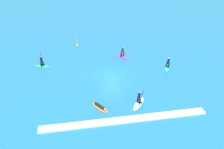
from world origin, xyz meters
name	(u,v)px	position (x,y,z in m)	size (l,w,h in m)	color
ground_plane	(112,78)	(0.00, 0.00, 0.00)	(120.00, 120.00, 0.00)	#1E6B93
surfer_on_orange_board	(100,107)	(-2.41, -6.23, 0.16)	(2.00, 2.35, 0.44)	orange
surfer_on_teal_board	(168,65)	(8.75, 1.34, 0.49)	(1.77, 2.54, 1.79)	#33C6CC
surfer_on_purple_board	(123,55)	(2.79, 6.14, 0.38)	(2.38, 3.05, 2.31)	purple
surfer_on_white_board	(139,101)	(2.12, -6.30, 0.40)	(2.21, 2.58, 2.02)	white
surfer_on_green_board	(42,64)	(-10.03, 4.92, 0.49)	(2.52, 1.44, 2.31)	#23B266
marker_buoy	(77,45)	(-4.59, 11.85, 0.18)	(0.43, 0.43, 1.38)	yellow
wave_crest	(125,120)	(0.00, -8.69, 0.09)	(17.83, 0.90, 0.18)	white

